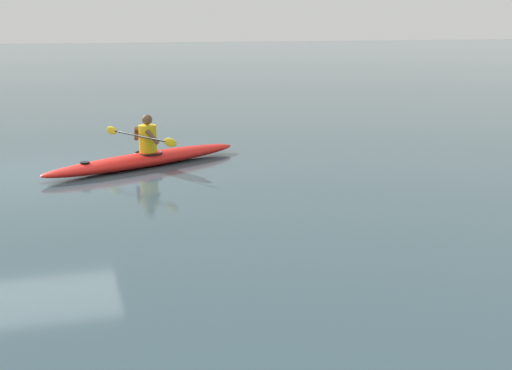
{
  "coord_description": "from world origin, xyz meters",
  "views": [
    {
      "loc": [
        -0.24,
        13.54,
        2.92
      ],
      "look_at": [
        -2.85,
        4.58,
        0.69
      ],
      "focal_mm": 48.59,
      "sensor_mm": 36.0,
      "label": 1
    }
  ],
  "objects": [
    {
      "name": "kayaker",
      "position": [
        -2.0,
        -0.42,
        0.61
      ],
      "size": [
        1.17,
        2.19,
        0.77
      ],
      "color": "yellow",
      "rests_on": "kayak"
    },
    {
      "name": "ground_plane",
      "position": [
        0.0,
        0.0,
        0.0
      ],
      "size": [
        160.0,
        160.0,
        0.0
      ],
      "primitive_type": "plane",
      "color": "#334C56"
    },
    {
      "name": "kayak",
      "position": [
        -1.95,
        -0.4,
        0.14
      ],
      "size": [
        4.4,
        2.71,
        0.28
      ],
      "color": "red",
      "rests_on": "ground"
    }
  ]
}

